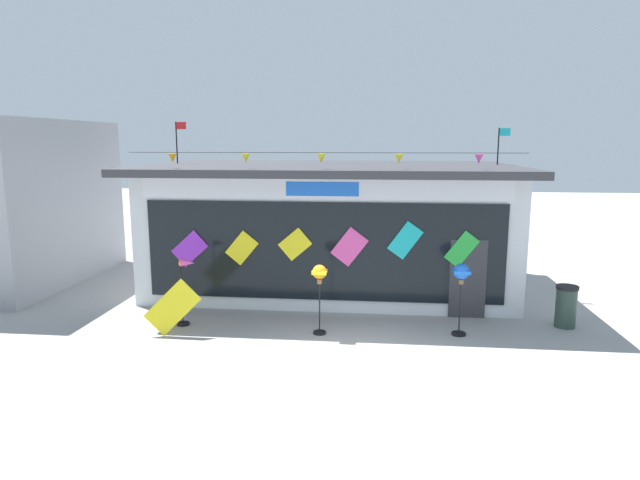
{
  "coord_description": "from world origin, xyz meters",
  "views": [
    {
      "loc": [
        0.47,
        -10.58,
        4.39
      ],
      "look_at": [
        -1.0,
        3.07,
        1.95
      ],
      "focal_mm": 31.02,
      "sensor_mm": 36.0,
      "label": 1
    }
  ],
  "objects_px": {
    "kite_shop_building": "(332,225)",
    "wind_spinner_center_left": "(461,278)",
    "trash_bin": "(566,306)",
    "display_kite_on_ground": "(172,307)",
    "wind_spinner_left": "(320,279)",
    "wind_spinner_far_left": "(186,281)"
  },
  "relations": [
    {
      "from": "wind_spinner_left",
      "to": "trash_bin",
      "type": "xyz_separation_m",
      "value": [
        5.82,
        1.12,
        -0.79
      ]
    },
    {
      "from": "wind_spinner_left",
      "to": "display_kite_on_ground",
      "type": "xyz_separation_m",
      "value": [
        -3.35,
        -0.43,
        -0.65
      ]
    },
    {
      "from": "wind_spinner_left",
      "to": "trash_bin",
      "type": "height_order",
      "value": "wind_spinner_left"
    },
    {
      "from": "kite_shop_building",
      "to": "display_kite_on_ground",
      "type": "distance_m",
      "value": 6.07
    },
    {
      "from": "kite_shop_building",
      "to": "trash_bin",
      "type": "distance_m",
      "value": 6.98
    },
    {
      "from": "kite_shop_building",
      "to": "wind_spinner_center_left",
      "type": "xyz_separation_m",
      "value": [
        3.3,
        -4.29,
        -0.53
      ]
    },
    {
      "from": "wind_spinner_left",
      "to": "wind_spinner_center_left",
      "type": "xyz_separation_m",
      "value": [
        3.2,
        0.26,
        0.05
      ]
    },
    {
      "from": "wind_spinner_left",
      "to": "wind_spinner_far_left",
      "type": "bearing_deg",
      "value": 175.25
    },
    {
      "from": "wind_spinner_left",
      "to": "display_kite_on_ground",
      "type": "distance_m",
      "value": 3.43
    },
    {
      "from": "display_kite_on_ground",
      "to": "wind_spinner_left",
      "type": "bearing_deg",
      "value": 7.27
    },
    {
      "from": "kite_shop_building",
      "to": "wind_spinner_far_left",
      "type": "xyz_separation_m",
      "value": [
        -3.16,
        -4.29,
        -0.79
      ]
    },
    {
      "from": "wind_spinner_far_left",
      "to": "wind_spinner_center_left",
      "type": "height_order",
      "value": "wind_spinner_center_left"
    },
    {
      "from": "wind_spinner_center_left",
      "to": "display_kite_on_ground",
      "type": "xyz_separation_m",
      "value": [
        -6.55,
        -0.69,
        -0.7
      ]
    },
    {
      "from": "kite_shop_building",
      "to": "display_kite_on_ground",
      "type": "bearing_deg",
      "value": -123.06
    },
    {
      "from": "wind_spinner_left",
      "to": "wind_spinner_center_left",
      "type": "height_order",
      "value": "wind_spinner_center_left"
    },
    {
      "from": "wind_spinner_center_left",
      "to": "trash_bin",
      "type": "bearing_deg",
      "value": 18.16
    },
    {
      "from": "wind_spinner_far_left",
      "to": "display_kite_on_ground",
      "type": "height_order",
      "value": "wind_spinner_far_left"
    },
    {
      "from": "trash_bin",
      "to": "display_kite_on_ground",
      "type": "height_order",
      "value": "display_kite_on_ground"
    },
    {
      "from": "wind_spinner_left",
      "to": "kite_shop_building",
      "type": "bearing_deg",
      "value": 91.29
    },
    {
      "from": "wind_spinner_left",
      "to": "display_kite_on_ground",
      "type": "relative_size",
      "value": 1.36
    },
    {
      "from": "wind_spinner_center_left",
      "to": "display_kite_on_ground",
      "type": "relative_size",
      "value": 1.4
    },
    {
      "from": "wind_spinner_left",
      "to": "display_kite_on_ground",
      "type": "height_order",
      "value": "wind_spinner_left"
    }
  ]
}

